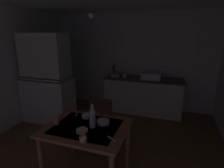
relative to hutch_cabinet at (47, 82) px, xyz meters
name	(u,v)px	position (x,y,z in m)	size (l,w,h in m)	color
ground_plane	(106,142)	(1.52, -0.44, -0.90)	(5.14, 5.14, 0.00)	brown
wall_back	(131,61)	(1.52, 1.49, 0.32)	(4.24, 0.10, 2.44)	silver
wall_left	(6,69)	(-0.60, -0.44, 0.32)	(0.10, 3.86, 2.44)	silver
hutch_cabinet	(47,82)	(0.00, 0.00, 0.00)	(1.06, 0.56, 1.93)	beige
counter_cabinet	(143,95)	(1.93, 1.12, -0.47)	(1.88, 0.64, 0.86)	beige
sink_basin	(151,76)	(2.11, 1.12, 0.04)	(0.44, 0.34, 0.15)	white
hand_pump	(114,69)	(1.15, 1.16, 0.13)	(0.05, 0.27, 0.39)	#B21E19
mixing_bowl_counter	(115,75)	(1.22, 1.07, 0.01)	(0.24, 0.24, 0.09)	#9EB2C6
stoneware_crock	(125,75)	(1.47, 1.09, 0.02)	(0.12, 0.12, 0.11)	beige
dining_table	(87,133)	(1.57, -1.28, -0.24)	(1.05, 0.84, 0.77)	brown
chair_far_side	(104,122)	(1.57, -0.64, -0.39)	(0.45, 0.45, 0.96)	#3A281A
serving_bowl_wide	(82,131)	(1.58, -1.42, -0.12)	(0.15, 0.15, 0.03)	beige
soup_bowl_small	(103,122)	(1.74, -1.14, -0.11)	(0.17, 0.17, 0.04)	white
sauce_dish	(86,116)	(1.46, -1.05, -0.11)	(0.13, 0.13, 0.05)	white
teacup_mint	(83,139)	(1.68, -1.60, -0.11)	(0.08, 0.08, 0.06)	beige
mug_tall	(56,121)	(1.16, -1.35, -0.09)	(0.08, 0.08, 0.09)	tan
glass_bottle	(92,118)	(1.65, -1.28, -0.01)	(0.08, 0.08, 0.31)	#B7BCC1
table_knife	(77,114)	(1.27, -0.99, -0.13)	(0.17, 0.02, 0.01)	silver
teaspoon_near_bowl	(112,139)	(1.97, -1.46, -0.13)	(0.14, 0.02, 0.01)	beige
pendant_bulb	(91,15)	(1.30, -0.45, 1.28)	(0.08, 0.08, 0.08)	#F9EFCC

